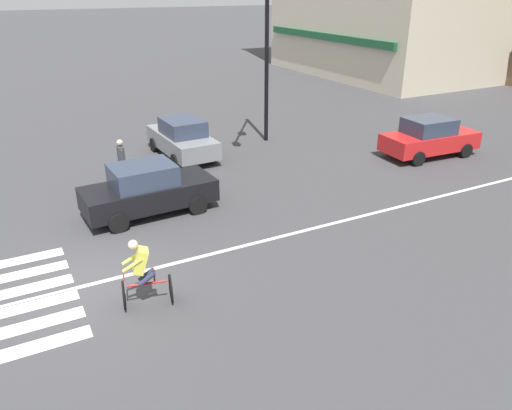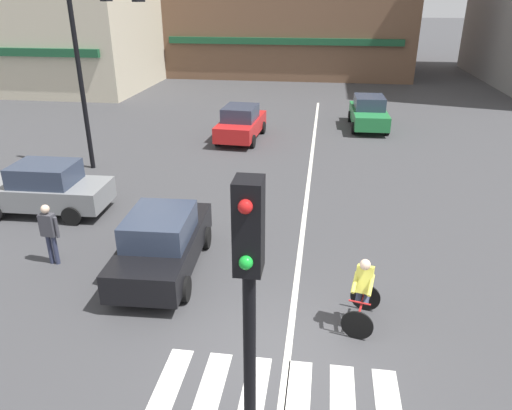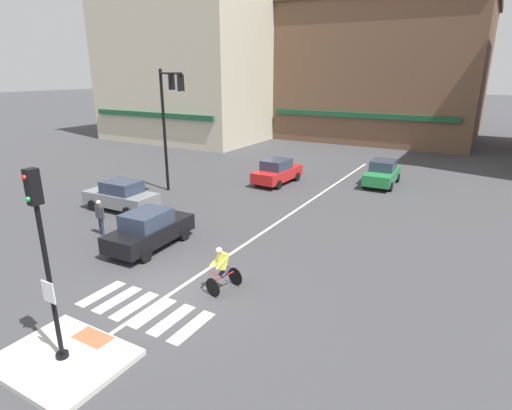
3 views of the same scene
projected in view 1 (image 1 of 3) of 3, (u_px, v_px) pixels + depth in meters
The scene contains 14 objects.
ground_plane at pixel (81, 284), 12.19m from camera, with size 300.00×300.00×0.00m, color #3D3D3F.
crosswalk_stripe_a at pixel (28, 259), 13.31m from camera, with size 0.44×1.80×0.01m, color silver.
crosswalk_stripe_b at pixel (31, 272), 12.68m from camera, with size 0.44×1.80×0.01m, color silver.
crosswalk_stripe_c at pixel (34, 287), 12.05m from camera, with size 0.44×1.80×0.01m, color silver.
crosswalk_stripe_d at pixel (37, 304), 11.43m from camera, with size 0.44×1.80×0.01m, color silver.
crosswalk_stripe_e at pixel (41, 323), 10.80m from camera, with size 0.44×1.80×0.01m, color silver.
crosswalk_stripe_f at pixel (46, 344), 10.17m from camera, with size 0.44×1.80×0.01m, color silver.
lane_centre_line at pixel (397, 207), 16.36m from camera, with size 0.14×28.00×0.01m, color silver.
traffic_light_mast at pixel (264, 29), 20.18m from camera, with size 3.79×2.68×7.36m.
car_grey_cross_left at pixel (182, 138), 20.83m from camera, with size 4.15×1.95×1.64m.
car_red_westbound_distant at pixel (429, 137), 20.94m from camera, with size 2.03×4.19×1.64m.
car_black_westbound_near at pixel (148, 190), 15.64m from camera, with size 1.99×4.17×1.64m.
cyclist at pixel (142, 272), 11.06m from camera, with size 0.88×1.21×1.68m.
pedestrian_at_curb_left at pixel (121, 158), 17.93m from camera, with size 0.55×0.25×1.67m.
Camera 1 is at (11.15, -1.06, 6.72)m, focal length 35.00 mm.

